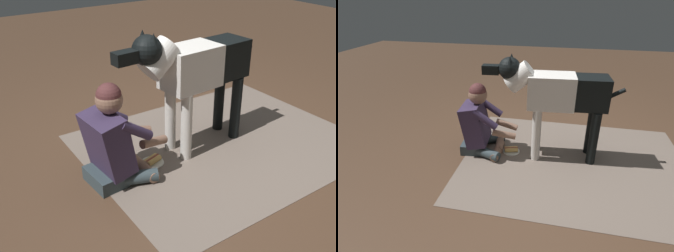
# 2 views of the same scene
# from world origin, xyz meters

# --- Properties ---
(ground_plane) EXTENTS (13.87, 13.87, 0.00)m
(ground_plane) POSITION_xyz_m (0.00, 0.00, 0.00)
(ground_plane) COLOR #4D3525
(area_rug) EXTENTS (2.48, 1.98, 0.01)m
(area_rug) POSITION_xyz_m (-0.24, 0.03, 0.00)
(area_rug) COLOR #726358
(area_rug) RESTS_ON ground
(person_sitting_on_floor) EXTENTS (0.67, 0.58, 0.84)m
(person_sitting_on_floor) POSITION_xyz_m (0.86, -0.01, 0.35)
(person_sitting_on_floor) COLOR #313F44
(person_sitting_on_floor) RESTS_ON ground
(large_dog) EXTENTS (1.49, 0.37, 1.16)m
(large_dog) POSITION_xyz_m (0.01, -0.07, 0.75)
(large_dog) COLOR silver
(large_dog) RESTS_ON ground
(hot_dog_on_plate) EXTENTS (0.20, 0.20, 0.06)m
(hot_dog_on_plate) POSITION_xyz_m (0.49, -0.04, 0.03)
(hot_dog_on_plate) COLOR silver
(hot_dog_on_plate) RESTS_ON ground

